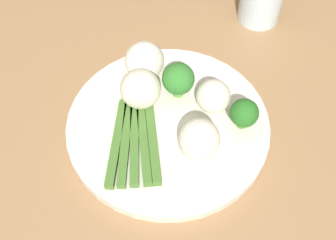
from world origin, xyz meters
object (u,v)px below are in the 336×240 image
object	(u,v)px
broccoli_back	(178,79)
cauliflower_front	(144,61)
broccoli_outer_edge	(244,113)
dining_table	(136,178)
plate	(168,125)
asparagus_bundle	(135,143)
cauliflower_back_right	(199,139)
cauliflower_near_fork	(213,96)
cauliflower_front_left	(140,89)

from	to	relation	value
broccoli_back	cauliflower_front	distance (m)	0.06
broccoli_outer_edge	cauliflower_front	bearing A→B (deg)	49.75
dining_table	plate	xyz separation A→B (m)	(0.03, -0.06, 0.10)
asparagus_bundle	cauliflower_back_right	bearing A→B (deg)	81.72
cauliflower_back_right	cauliflower_near_fork	distance (m)	0.08
asparagus_bundle	cauliflower_near_fork	xyz separation A→B (m)	(0.06, -0.12, 0.02)
dining_table	asparagus_bundle	bearing A→B (deg)	-119.33
plate	broccoli_outer_edge	distance (m)	0.11
cauliflower_near_fork	broccoli_back	bearing A→B (deg)	58.04
broccoli_back	cauliflower_back_right	distance (m)	0.10
asparagus_bundle	broccoli_outer_edge	bearing A→B (deg)	99.96
broccoli_back	cauliflower_near_fork	xyz separation A→B (m)	(-0.03, -0.05, -0.01)
cauliflower_front	broccoli_outer_edge	bearing A→B (deg)	-130.25
plate	cauliflower_front	distance (m)	0.11
plate	cauliflower_back_right	xyz separation A→B (m)	(-0.05, -0.04, 0.04)
broccoli_outer_edge	dining_table	bearing A→B (deg)	95.49
cauliflower_back_right	cauliflower_near_fork	xyz separation A→B (m)	(0.07, -0.03, -0.00)
broccoli_outer_edge	cauliflower_near_fork	bearing A→B (deg)	45.06
broccoli_back	cauliflower_front_left	bearing A→B (deg)	99.61
asparagus_bundle	dining_table	bearing A→B (deg)	-116.12
cauliflower_near_fork	cauliflower_front	distance (m)	0.12
plate	broccoli_back	xyz separation A→B (m)	(0.05, -0.02, 0.04)
cauliflower_back_right	cauliflower_front	world-z (taller)	cauliflower_front
dining_table	cauliflower_near_fork	xyz separation A→B (m)	(0.05, -0.12, 0.13)
plate	cauliflower_front	size ratio (longest dim) A/B	4.89
broccoli_back	cauliflower_front_left	xyz separation A→B (m)	(-0.01, 0.06, -0.00)
cauliflower_front_left	cauliflower_front	xyz separation A→B (m)	(0.05, -0.01, 0.00)
broccoli_outer_edge	cauliflower_front	world-z (taller)	cauliflower_front
cauliflower_near_fork	cauliflower_front	size ratio (longest dim) A/B	0.83
asparagus_bundle	cauliflower_back_right	size ratio (longest dim) A/B	2.51
broccoli_outer_edge	cauliflower_front_left	distance (m)	0.15
broccoli_back	cauliflower_front	xyz separation A→B (m)	(0.04, 0.05, -0.00)
plate	dining_table	bearing A→B (deg)	119.53
cauliflower_front_left	cauliflower_back_right	world-z (taller)	cauliflower_front_left
asparagus_bundle	cauliflower_near_fork	world-z (taller)	cauliflower_near_fork
plate	cauliflower_near_fork	bearing A→B (deg)	-72.63
plate	cauliflower_front	world-z (taller)	cauliflower_front
asparagus_bundle	cauliflower_back_right	xyz separation A→B (m)	(-0.02, -0.09, 0.02)
dining_table	cauliflower_front_left	bearing A→B (deg)	-14.81
plate	cauliflower_back_right	world-z (taller)	cauliflower_back_right
dining_table	plate	bearing A→B (deg)	-60.47
asparagus_bundle	cauliflower_back_right	world-z (taller)	cauliflower_back_right
plate	cauliflower_near_fork	size ratio (longest dim) A/B	5.90
plate	broccoli_back	world-z (taller)	broccoli_back
dining_table	cauliflower_back_right	size ratio (longest dim) A/B	24.78
cauliflower_front_left	cauliflower_near_fork	bearing A→B (deg)	-101.01
asparagus_bundle	broccoli_back	xyz separation A→B (m)	(0.09, -0.07, 0.03)
plate	cauliflower_front	bearing A→B (deg)	15.53
broccoli_outer_edge	cauliflower_near_fork	world-z (taller)	same
broccoli_outer_edge	cauliflower_back_right	world-z (taller)	cauliflower_back_right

